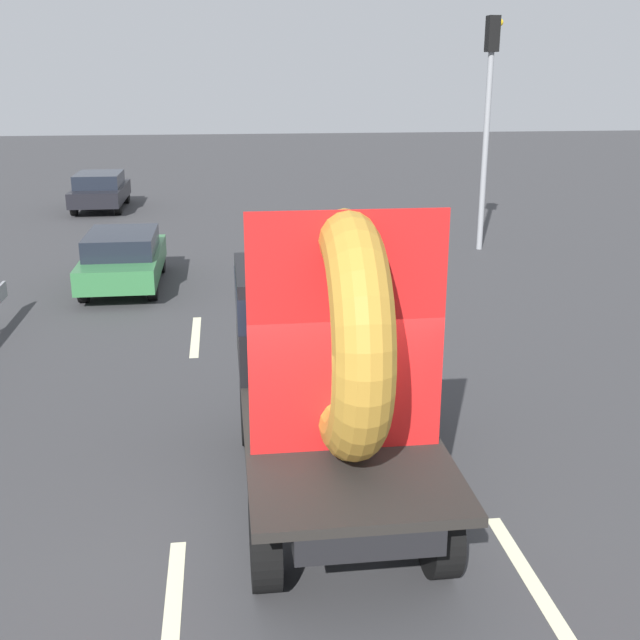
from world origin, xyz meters
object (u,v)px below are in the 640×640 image
(flatbed_truck, at_px, (326,347))
(traffic_light, at_px, (488,103))
(distant_sedan, at_px, (123,257))
(oncoming_car, at_px, (100,190))

(flatbed_truck, relative_size, traffic_light, 0.79)
(distant_sedan, relative_size, traffic_light, 0.64)
(flatbed_truck, distance_m, distant_sedan, 10.23)
(flatbed_truck, height_order, distant_sedan, flatbed_truck)
(traffic_light, bearing_deg, distant_sedan, -162.94)
(distant_sedan, distance_m, traffic_light, 10.51)
(traffic_light, relative_size, oncoming_car, 1.52)
(distant_sedan, height_order, traffic_light, traffic_light)
(flatbed_truck, bearing_deg, distant_sedan, 109.86)
(traffic_light, bearing_deg, flatbed_truck, -115.92)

